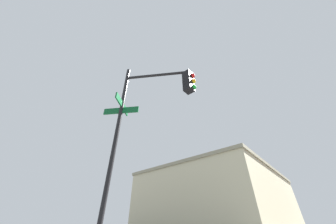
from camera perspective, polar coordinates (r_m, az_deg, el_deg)
name	(u,v)px	position (r m, az deg, el deg)	size (l,w,h in m)	color
traffic_signal_near	(151,111)	(5.11, -5.85, 0.26)	(2.45, 1.78, 6.32)	black
building_stucco	(222,206)	(30.92, 17.50, -27.78)	(17.20, 22.12, 8.49)	beige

